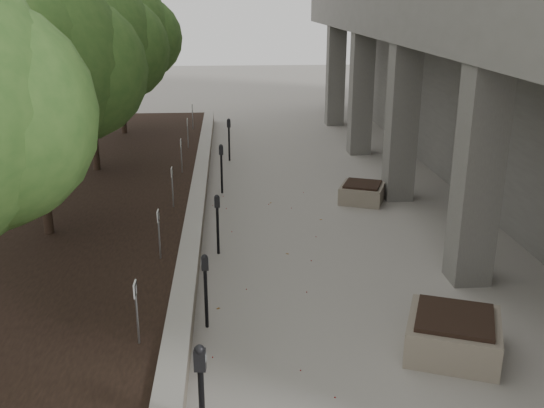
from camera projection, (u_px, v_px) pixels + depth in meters
name	position (u px, v px, depth m)	size (l,w,h in m)	color
retaining_wall	(195.00, 220.00, 13.99)	(0.39, 26.00, 0.50)	gray
planting_bed	(31.00, 226.00, 13.76)	(7.00, 26.00, 0.40)	black
crabapple_tree_3	(33.00, 103.00, 11.93)	(4.60, 4.00, 5.44)	#315821
crabapple_tree_4	(88.00, 73.00, 16.65)	(4.60, 4.00, 5.44)	#315821
crabapple_tree_5	(119.00, 56.00, 21.38)	(4.60, 4.00, 5.44)	#315821
parking_sign_3	(137.00, 313.00, 8.55)	(0.04, 0.22, 0.96)	black
parking_sign_4	(159.00, 235.00, 11.39)	(0.04, 0.22, 0.96)	black
parking_sign_5	(173.00, 187.00, 14.23)	(0.04, 0.22, 0.96)	black
parking_sign_6	(181.00, 156.00, 17.06)	(0.04, 0.22, 0.96)	black
parking_sign_7	(188.00, 133.00, 19.90)	(0.04, 0.22, 0.96)	black
parking_sign_8	(193.00, 116.00, 22.73)	(0.04, 0.22, 0.96)	black
parking_meter_1	(202.00, 404.00, 6.83)	(0.15, 0.11, 1.52)	black
parking_meter_2	(206.00, 291.00, 9.72)	(0.13, 0.09, 1.27)	black
parking_meter_3	(218.00, 225.00, 12.55)	(0.13, 0.09, 1.29)	black
parking_meter_4	(222.00, 169.00, 16.51)	(0.13, 0.10, 1.36)	black
parking_meter_5	(229.00, 140.00, 19.82)	(0.14, 0.10, 1.40)	black
planter_front	(453.00, 334.00, 9.12)	(1.32, 1.32, 0.62)	gray
planter_back	(362.00, 192.00, 15.95)	(1.07, 1.07, 0.50)	gray
berry_scatter	(287.00, 311.00, 10.40)	(3.30, 14.10, 0.02)	maroon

